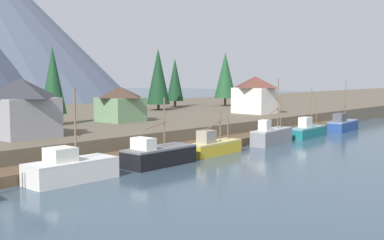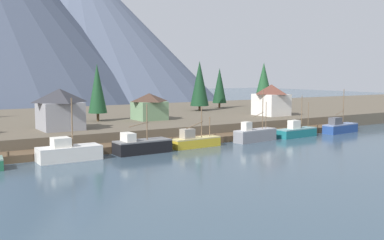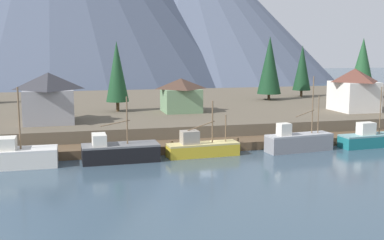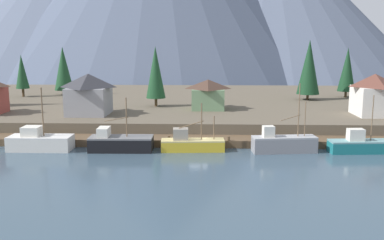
{
  "view_description": "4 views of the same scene",
  "coord_description": "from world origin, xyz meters",
  "px_view_note": "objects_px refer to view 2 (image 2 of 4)",
  "views": [
    {
      "loc": [
        -45.37,
        -38.73,
        9.45
      ],
      "look_at": [
        0.12,
        2.89,
        3.75
      ],
      "focal_mm": 46.46,
      "sensor_mm": 36.0,
      "label": 1
    },
    {
      "loc": [
        -38.67,
        -60.62,
        11.5
      ],
      "look_at": [
        1.39,
        2.94,
        3.76
      ],
      "focal_mm": 42.73,
      "sensor_mm": 36.0,
      "label": 2
    },
    {
      "loc": [
        -14.94,
        -52.58,
        12.06
      ],
      "look_at": [
        -1.07,
        2.2,
        3.62
      ],
      "focal_mm": 44.63,
      "sensor_mm": 36.0,
      "label": 3
    },
    {
      "loc": [
        1.11,
        -57.04,
        14.12
      ],
      "look_at": [
        -0.94,
        1.87,
        3.49
      ],
      "focal_mm": 40.99,
      "sensor_mm": 36.0,
      "label": 4
    }
  ],
  "objects_px": {
    "fishing_boat_yellow": "(195,141)",
    "fishing_boat_teal": "(297,132)",
    "fishing_boat_white": "(68,152)",
    "house_grey": "(60,109)",
    "conifer_mid_left": "(97,88)",
    "conifer_back_right": "(264,82)",
    "fishing_boat_black": "(141,146)",
    "house_green": "(149,106)",
    "fishing_boat_blue": "(340,127)",
    "conifer_centre": "(220,86)",
    "conifer_back_left": "(200,83)",
    "fishing_boat_grey": "(255,135)",
    "house_white": "(271,100)"
  },
  "relations": [
    {
      "from": "fishing_boat_white",
      "to": "house_white",
      "type": "height_order",
      "value": "house_white"
    },
    {
      "from": "conifer_back_right",
      "to": "house_white",
      "type": "bearing_deg",
      "value": -126.66
    },
    {
      "from": "fishing_boat_white",
      "to": "fishing_boat_blue",
      "type": "height_order",
      "value": "fishing_boat_blue"
    },
    {
      "from": "fishing_boat_yellow",
      "to": "fishing_boat_grey",
      "type": "bearing_deg",
      "value": -4.63
    },
    {
      "from": "fishing_boat_yellow",
      "to": "fishing_boat_grey",
      "type": "xyz_separation_m",
      "value": [
        11.89,
        -0.25,
        0.18
      ]
    },
    {
      "from": "fishing_boat_grey",
      "to": "fishing_boat_teal",
      "type": "bearing_deg",
      "value": -6.09
    },
    {
      "from": "fishing_boat_blue",
      "to": "fishing_boat_yellow",
      "type": "bearing_deg",
      "value": 173.32
    },
    {
      "from": "fishing_boat_teal",
      "to": "fishing_boat_blue",
      "type": "bearing_deg",
      "value": -5.19
    },
    {
      "from": "fishing_boat_yellow",
      "to": "conifer_centre",
      "type": "bearing_deg",
      "value": 46.38
    },
    {
      "from": "fishing_boat_black",
      "to": "house_white",
      "type": "xyz_separation_m",
      "value": [
        37.69,
        14.44,
        4.78
      ]
    },
    {
      "from": "house_grey",
      "to": "house_white",
      "type": "distance_m",
      "value": 45.3
    },
    {
      "from": "conifer_back_left",
      "to": "fishing_boat_yellow",
      "type": "bearing_deg",
      "value": -124.27
    },
    {
      "from": "fishing_boat_yellow",
      "to": "conifer_back_right",
      "type": "height_order",
      "value": "conifer_back_right"
    },
    {
      "from": "fishing_boat_teal",
      "to": "house_grey",
      "type": "xyz_separation_m",
      "value": [
        -38.69,
        13.56,
        4.85
      ]
    },
    {
      "from": "fishing_boat_white",
      "to": "conifer_back_right",
      "type": "xyz_separation_m",
      "value": [
        60.84,
        31.25,
        8.08
      ]
    },
    {
      "from": "conifer_back_left",
      "to": "conifer_back_right",
      "type": "xyz_separation_m",
      "value": [
        18.72,
        -1.64,
        0.17
      ]
    },
    {
      "from": "fishing_boat_yellow",
      "to": "fishing_boat_teal",
      "type": "bearing_deg",
      "value": -3.67
    },
    {
      "from": "house_white",
      "to": "fishing_boat_teal",
      "type": "bearing_deg",
      "value": -114.9
    },
    {
      "from": "fishing_boat_black",
      "to": "conifer_mid_left",
      "type": "distance_m",
      "value": 24.16
    },
    {
      "from": "fishing_boat_grey",
      "to": "conifer_back_right",
      "type": "bearing_deg",
      "value": 40.09
    },
    {
      "from": "fishing_boat_black",
      "to": "fishing_boat_grey",
      "type": "distance_m",
      "value": 21.18
    },
    {
      "from": "fishing_boat_yellow",
      "to": "conifer_back_left",
      "type": "xyz_separation_m",
      "value": [
        22.23,
        32.63,
        8.07
      ]
    },
    {
      "from": "fishing_boat_blue",
      "to": "conifer_centre",
      "type": "relative_size",
      "value": 0.82
    },
    {
      "from": "conifer_back_left",
      "to": "conifer_centre",
      "type": "bearing_deg",
      "value": 25.01
    },
    {
      "from": "fishing_boat_blue",
      "to": "conifer_back_right",
      "type": "relative_size",
      "value": 0.72
    },
    {
      "from": "fishing_boat_white",
      "to": "house_grey",
      "type": "height_order",
      "value": "house_grey"
    },
    {
      "from": "fishing_boat_white",
      "to": "house_green",
      "type": "height_order",
      "value": "fishing_boat_white"
    },
    {
      "from": "fishing_boat_teal",
      "to": "fishing_boat_black",
      "type": "bearing_deg",
      "value": 176.31
    },
    {
      "from": "fishing_boat_white",
      "to": "fishing_boat_black",
      "type": "distance_m",
      "value": 10.61
    },
    {
      "from": "fishing_boat_blue",
      "to": "conifer_back_right",
      "type": "height_order",
      "value": "conifer_back_right"
    },
    {
      "from": "house_white",
      "to": "fishing_boat_grey",
      "type": "bearing_deg",
      "value": -138.93
    },
    {
      "from": "fishing_boat_blue",
      "to": "conifer_centre",
      "type": "height_order",
      "value": "conifer_centre"
    },
    {
      "from": "fishing_boat_black",
      "to": "conifer_back_left",
      "type": "height_order",
      "value": "conifer_back_left"
    },
    {
      "from": "fishing_boat_grey",
      "to": "fishing_boat_blue",
      "type": "height_order",
      "value": "fishing_boat_grey"
    },
    {
      "from": "fishing_boat_black",
      "to": "fishing_boat_white",
      "type": "bearing_deg",
      "value": 178.5
    },
    {
      "from": "conifer_mid_left",
      "to": "conifer_back_right",
      "type": "relative_size",
      "value": 0.92
    },
    {
      "from": "fishing_boat_teal",
      "to": "house_green",
      "type": "height_order",
      "value": "house_green"
    },
    {
      "from": "house_grey",
      "to": "house_white",
      "type": "relative_size",
      "value": 1.02
    },
    {
      "from": "fishing_boat_white",
      "to": "conifer_centre",
      "type": "relative_size",
      "value": 0.8
    },
    {
      "from": "fishing_boat_white",
      "to": "fishing_boat_grey",
      "type": "height_order",
      "value": "fishing_boat_grey"
    },
    {
      "from": "fishing_boat_black",
      "to": "conifer_centre",
      "type": "height_order",
      "value": "conifer_centre"
    },
    {
      "from": "fishing_boat_white",
      "to": "house_green",
      "type": "distance_m",
      "value": 30.04
    },
    {
      "from": "conifer_centre",
      "to": "house_grey",
      "type": "bearing_deg",
      "value": -154.1
    },
    {
      "from": "fishing_boat_teal",
      "to": "fishing_boat_white",
      "type": "bearing_deg",
      "value": 176.14
    },
    {
      "from": "fishing_boat_blue",
      "to": "conifer_mid_left",
      "type": "xyz_separation_m",
      "value": [
        -40.28,
        22.86,
        7.58
      ]
    },
    {
      "from": "conifer_back_left",
      "to": "conifer_centre",
      "type": "xyz_separation_m",
      "value": [
        8.84,
        4.13,
        -0.75
      ]
    },
    {
      "from": "fishing_boat_blue",
      "to": "fishing_boat_black",
      "type": "bearing_deg",
      "value": 173.86
    },
    {
      "from": "fishing_boat_white",
      "to": "fishing_boat_teal",
      "type": "relative_size",
      "value": 0.99
    },
    {
      "from": "fishing_boat_blue",
      "to": "house_white",
      "type": "distance_m",
      "value": 15.93
    },
    {
      "from": "conifer_centre",
      "to": "fishing_boat_grey",
      "type": "bearing_deg",
      "value": -117.4
    }
  ]
}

